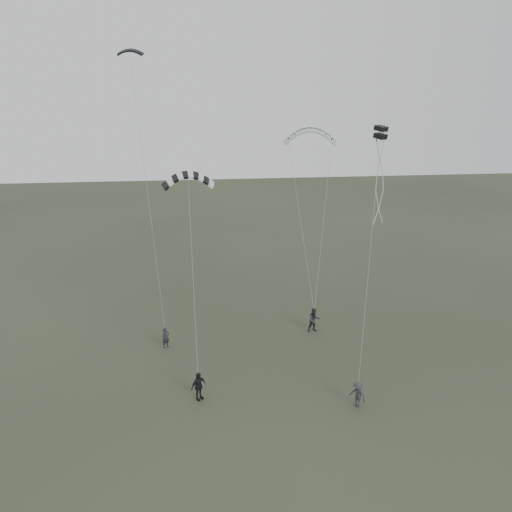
{
  "coord_description": "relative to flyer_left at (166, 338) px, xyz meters",
  "views": [
    {
      "loc": [
        -2.96,
        -26.29,
        18.55
      ],
      "look_at": [
        0.46,
        5.46,
        7.11
      ],
      "focal_mm": 35.0,
      "sensor_mm": 36.0,
      "label": 1
    }
  ],
  "objects": [
    {
      "name": "flyer_center",
      "position": [
        2.38,
        -6.54,
        0.14
      ],
      "size": [
        1.13,
        1.04,
        1.85
      ],
      "primitive_type": "imported",
      "rotation": [
        0.0,
        0.0,
        0.69
      ],
      "color": "black",
      "rests_on": "ground"
    },
    {
      "name": "flyer_far",
      "position": [
        11.77,
        -8.27,
        0.05
      ],
      "size": [
        1.17,
        1.23,
        1.67
      ],
      "primitive_type": "imported",
      "rotation": [
        0.0,
        0.0,
        -0.87
      ],
      "color": "#2E2E34",
      "rests_on": "ground"
    },
    {
      "name": "kite_pale_large",
      "position": [
        12.31,
        9.97,
        13.57
      ],
      "size": [
        4.65,
        2.15,
        1.95
      ],
      "primitive_type": null,
      "rotation": [
        0.17,
        0.0,
        -0.2
      ],
      "color": "#BABDBF",
      "rests_on": "flyer_right"
    },
    {
      "name": "ground",
      "position": [
        6.05,
        -6.24,
        -0.78
      ],
      "size": [
        140.0,
        140.0,
        0.0
      ],
      "primitive_type": "plane",
      "color": "#293622",
      "rests_on": "ground"
    },
    {
      "name": "flyer_left",
      "position": [
        0.0,
        0.0,
        0.0
      ],
      "size": [
        0.68,
        0.63,
        1.57
      ],
      "primitive_type": "imported",
      "rotation": [
        0.0,
        0.0,
        0.59
      ],
      "color": "#222228",
      "rests_on": "ground"
    },
    {
      "name": "kite_striped",
      "position": [
        2.21,
        -2.4,
        12.26
      ],
      "size": [
        3.16,
        1.41,
        1.38
      ],
      "primitive_type": null,
      "rotation": [
        0.32,
        0.0,
        0.1
      ],
      "color": "black",
      "rests_on": "flyer_center"
    },
    {
      "name": "kite_dark_small",
      "position": [
        -1.36,
        3.44,
        19.46
      ],
      "size": [
        1.72,
        0.76,
        0.66
      ],
      "primitive_type": null,
      "rotation": [
        0.3,
        0.0,
        -0.07
      ],
      "color": "black",
      "rests_on": "flyer_left"
    },
    {
      "name": "kite_box",
      "position": [
        13.54,
        -3.64,
        14.76
      ],
      "size": [
        0.92,
        0.95,
        0.8
      ],
      "primitive_type": null,
      "rotation": [
        0.17,
        0.0,
        0.65
      ],
      "color": "black",
      "rests_on": "flyer_far"
    },
    {
      "name": "flyer_right",
      "position": [
        11.22,
        1.24,
        0.19
      ],
      "size": [
        1.06,
        0.89,
        1.95
      ],
      "primitive_type": "imported",
      "rotation": [
        0.0,
        0.0,
        0.17
      ],
      "color": "#27272D",
      "rests_on": "ground"
    }
  ]
}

